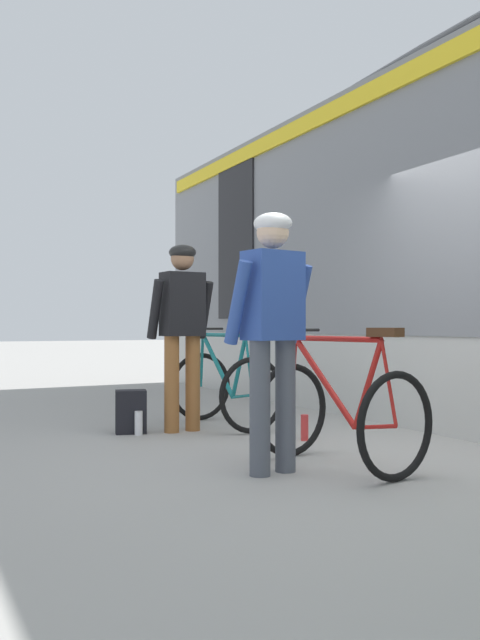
% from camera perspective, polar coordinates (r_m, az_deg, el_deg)
% --- Properties ---
extents(ground_plane, '(80.00, 80.00, 0.00)m').
position_cam_1_polar(ground_plane, '(5.20, 11.19, -11.54)').
color(ground_plane, '#A09E99').
extents(cyclist_near_in_blue, '(0.64, 0.37, 1.76)m').
position_cam_1_polar(cyclist_near_in_blue, '(4.54, 2.78, 0.22)').
color(cyclist_near_in_blue, '#4C515B').
rests_on(cyclist_near_in_blue, ground).
extents(cyclist_far_in_dark, '(0.63, 0.34, 1.76)m').
position_cam_1_polar(cyclist_far_in_dark, '(6.36, -4.92, 0.03)').
color(cyclist_far_in_dark, '#935B2D').
rests_on(cyclist_far_in_dark, ground).
extents(bicycle_near_red, '(0.88, 1.17, 0.99)m').
position_cam_1_polar(bicycle_near_red, '(4.79, 8.46, -7.63)').
color(bicycle_near_red, black).
rests_on(bicycle_near_red, ground).
extents(bicycle_far_teal, '(0.79, 1.12, 0.99)m').
position_cam_1_polar(bicycle_far_teal, '(6.67, -1.26, -5.61)').
color(bicycle_far_teal, black).
rests_on(bicycle_far_teal, ground).
extents(backpack_on_platform, '(0.32, 0.24, 0.40)m').
position_cam_1_polar(backpack_on_platform, '(6.36, -9.24, -7.68)').
color(backpack_on_platform, black).
rests_on(backpack_on_platform, ground).
extents(water_bottle_near_the_bikes, '(0.07, 0.07, 0.22)m').
position_cam_1_polar(water_bottle_near_the_bikes, '(5.93, 5.50, -9.07)').
color(water_bottle_near_the_bikes, red).
rests_on(water_bottle_near_the_bikes, ground).
extents(water_bottle_by_the_backpack, '(0.07, 0.07, 0.22)m').
position_cam_1_polar(water_bottle_by_the_backpack, '(6.25, -8.60, -8.64)').
color(water_bottle_by_the_backpack, silver).
rests_on(water_bottle_by_the_backpack, ground).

